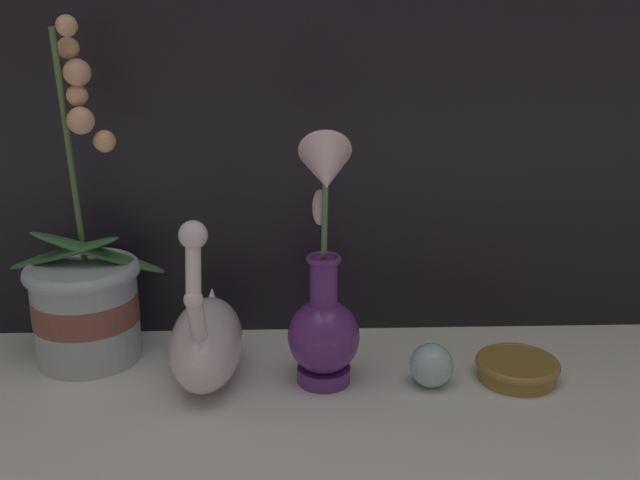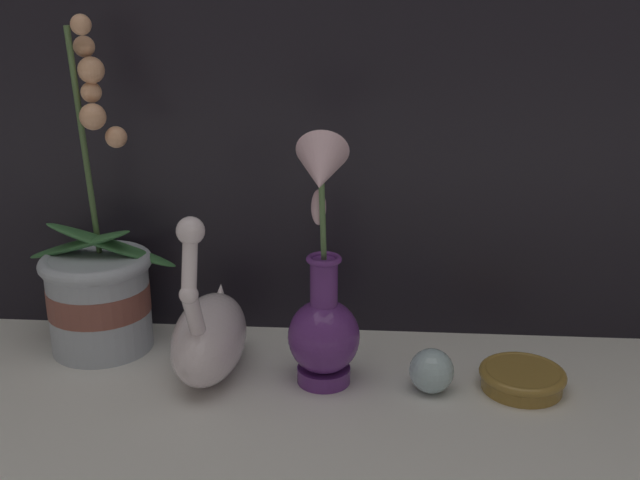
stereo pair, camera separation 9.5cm
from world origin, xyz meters
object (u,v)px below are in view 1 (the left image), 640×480
object	(u,v)px
orchid_potted_plant	(88,296)
blue_vase	(327,306)
swan_figurine	(209,338)
glass_sphere	(434,365)
amber_dish	(520,367)

from	to	relation	value
orchid_potted_plant	blue_vase	size ratio (longest dim) A/B	1.36
orchid_potted_plant	swan_figurine	bearing A→B (deg)	-21.25
blue_vase	glass_sphere	world-z (taller)	blue_vase
amber_dish	orchid_potted_plant	bearing A→B (deg)	172.24
blue_vase	orchid_potted_plant	bearing A→B (deg)	164.77
amber_dish	swan_figurine	bearing A→B (deg)	178.24
swan_figurine	amber_dish	world-z (taller)	swan_figurine
orchid_potted_plant	swan_figurine	size ratio (longest dim) A/B	1.93
orchid_potted_plant	blue_vase	xyz separation A→B (m)	(0.32, -0.09, 0.02)
orchid_potted_plant	blue_vase	bearing A→B (deg)	-15.23
glass_sphere	amber_dish	size ratio (longest dim) A/B	0.52
orchid_potted_plant	glass_sphere	distance (m)	0.47
blue_vase	amber_dish	bearing A→B (deg)	2.02
orchid_potted_plant	amber_dish	xyz separation A→B (m)	(0.58, -0.08, -0.08)
swan_figurine	amber_dish	size ratio (longest dim) A/B	2.16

